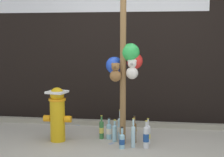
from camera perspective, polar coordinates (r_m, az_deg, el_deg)
The scene contains 18 objects.
ground_plane at distance 4.25m, azimuth 2.64°, elevation -13.29°, with size 14.00×14.00×0.00m, color #ADA899.
building_wall at distance 5.86m, azimuth 4.47°, elevation 12.00°, with size 10.00×0.21×3.97m.
curb_strip at distance 5.64m, azimuth 4.05°, elevation -7.74°, with size 8.00×0.12×0.08m, color gray.
memorial_post at distance 4.57m, azimuth 2.22°, elevation 5.59°, with size 0.60×0.43×2.59m.
fire_hydrant at distance 4.84m, azimuth -9.28°, elevation -5.83°, with size 0.40×0.30×0.78m.
bottle_0 at distance 4.77m, azimuth 6.13°, elevation -9.36°, with size 0.07×0.07×0.36m.
bottle_1 at distance 4.76m, azimuth 3.83°, elevation -9.05°, with size 0.06×0.06×0.39m.
bottle_2 at distance 4.94m, azimuth 1.44°, elevation -8.30°, with size 0.08×0.08×0.43m.
bottle_3 at distance 4.82m, azimuth 0.47°, elevation -9.14°, with size 0.07×0.07×0.32m.
bottle_4 at distance 4.93m, azimuth -0.52°, elevation -8.84°, with size 0.08×0.08×0.32m.
bottle_5 at distance 4.56m, azimuth 5.83°, elevation -9.84°, with size 0.08×0.08×0.38m.
bottle_6 at distance 4.57m, azimuth 3.64°, elevation -9.65°, with size 0.06×0.06×0.40m.
bottle_7 at distance 4.53m, azimuth 1.72°, elevation -10.50°, with size 0.08×0.08×0.30m.
bottle_8 at distance 4.94m, azimuth -1.80°, elevation -8.66°, with size 0.07×0.07×0.35m.
litter_0 at distance 5.41m, azimuth 3.78°, elevation -8.79°, with size 0.10×0.12×0.01m, color tan.
litter_1 at distance 4.76m, azimuth -0.07°, elevation -11.00°, with size 0.10×0.05×0.01m, color #8C99B2.
litter_2 at distance 5.77m, azimuth -5.77°, elevation -7.79°, with size 0.08×0.12×0.01m, color #8C99B2.
litter_3 at distance 5.86m, azimuth -5.42°, elevation -7.55°, with size 0.15×0.09×0.01m, color #8C99B2.
Camera 1 is at (0.36, -3.97, 1.48)m, focal length 53.62 mm.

